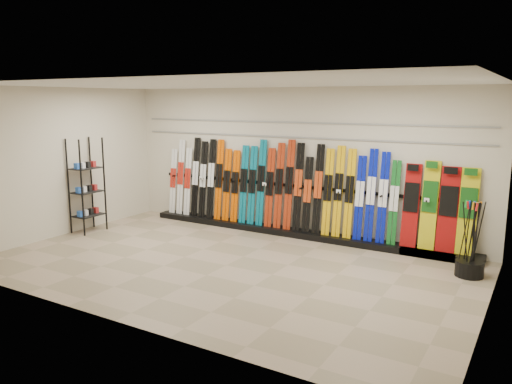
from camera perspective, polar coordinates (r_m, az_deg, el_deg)
The scene contains 13 objects.
floor at distance 8.51m, azimuth -3.44°, elevation -8.37°, with size 8.00×8.00×0.00m, color gray.
back_wall at distance 10.29m, azimuth 4.30°, elevation 3.49°, with size 8.00×8.00×0.00m, color beige.
left_wall at distance 10.90m, azimuth -21.26°, elevation 3.20°, with size 5.00×5.00×0.00m, color beige.
right_wall at distance 6.79m, azimuth 25.61°, elevation -1.14°, with size 5.00×5.00×0.00m, color beige.
ceiling at distance 8.06m, azimuth -3.68°, elevation 12.26°, with size 8.00×8.00×0.00m, color silver.
ski_rack_base at distance 10.28m, azimuth 4.77°, elevation -4.71°, with size 8.00×0.40×0.12m, color black.
skis at distance 10.43m, azimuth 1.67°, elevation 0.63°, with size 5.38×0.23×1.84m.
snowboards at distance 9.34m, azimuth 20.22°, elevation -1.73°, with size 1.25×0.24×1.57m.
accessory_rack at distance 11.00m, azimuth -18.78°, elevation 0.72°, with size 0.40×0.60×1.98m, color black.
pole_bin at distance 8.64m, azimuth 23.20°, elevation -8.05°, with size 0.44×0.44×0.25m, color black.
ski_poles at distance 8.53m, azimuth 23.43°, elevation -4.92°, with size 0.35×0.32×1.18m.
slatwall_rail_0 at distance 10.23m, azimuth 4.29°, elevation 6.26°, with size 7.60×0.02×0.03m, color gray.
slatwall_rail_1 at distance 10.21m, azimuth 4.31°, elevation 7.94°, with size 7.60×0.02×0.03m, color gray.
Camera 1 is at (4.54, -6.65, 2.75)m, focal length 35.00 mm.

